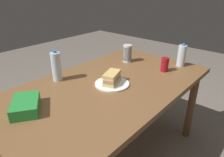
# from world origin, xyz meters

# --- Properties ---
(ground_plane) EXTENTS (8.00, 8.00, 0.00)m
(ground_plane) POSITION_xyz_m (0.00, 0.00, 0.00)
(ground_plane) COLOR #70665B
(dining_table) EXTENTS (1.69, 0.96, 0.76)m
(dining_table) POSITION_xyz_m (0.00, 0.00, 0.67)
(dining_table) COLOR brown
(dining_table) RESTS_ON ground_plane
(paper_plate) EXTENTS (0.26, 0.26, 0.01)m
(paper_plate) POSITION_xyz_m (0.01, -0.03, 0.76)
(paper_plate) COLOR white
(paper_plate) RESTS_ON dining_table
(sandwich) EXTENTS (0.20, 0.15, 0.08)m
(sandwich) POSITION_xyz_m (0.01, -0.03, 0.81)
(sandwich) COLOR #DBB26B
(sandwich) RESTS_ON paper_plate
(soda_can_red) EXTENTS (0.07, 0.07, 0.12)m
(soda_can_red) POSITION_xyz_m (0.50, -0.20, 0.82)
(soda_can_red) COLOR maroon
(soda_can_red) RESTS_ON dining_table
(chip_bag) EXTENTS (0.25, 0.27, 0.07)m
(chip_bag) POSITION_xyz_m (-0.59, 0.13, 0.79)
(chip_bag) COLOR #268C38
(chip_bag) RESTS_ON dining_table
(water_bottle_tall) EXTENTS (0.07, 0.07, 0.21)m
(water_bottle_tall) POSITION_xyz_m (0.72, -0.25, 0.86)
(water_bottle_tall) COLOR silver
(water_bottle_tall) RESTS_ON dining_table
(plastic_cup_stack) EXTENTS (0.08, 0.08, 0.17)m
(plastic_cup_stack) POSITION_xyz_m (0.48, 0.19, 0.84)
(plastic_cup_stack) COLOR silver
(plastic_cup_stack) RESTS_ON dining_table
(water_bottle_spare) EXTENTS (0.07, 0.07, 0.24)m
(water_bottle_spare) POSITION_xyz_m (-0.22, 0.35, 0.87)
(water_bottle_spare) COLOR silver
(water_bottle_spare) RESTS_ON dining_table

